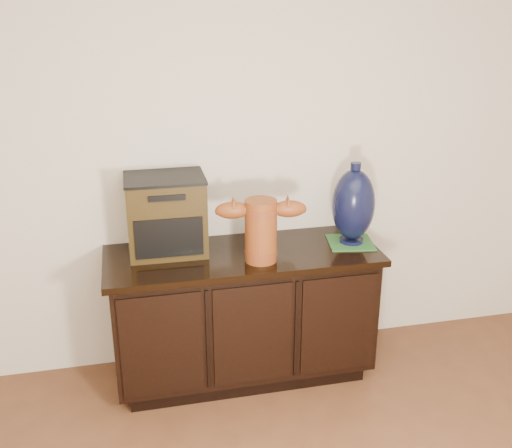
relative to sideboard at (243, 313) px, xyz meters
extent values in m
plane|color=silver|center=(0.00, 0.27, 0.91)|extent=(4.50, 0.00, 4.50)
cube|color=black|center=(0.00, 0.00, -0.35)|extent=(1.29, 0.45, 0.08)
cube|color=black|center=(0.00, 0.00, 0.01)|extent=(1.40, 0.50, 0.64)
cube|color=black|center=(0.00, 0.00, 0.35)|extent=(1.46, 0.56, 0.03)
cube|color=black|center=(-0.47, -0.25, 0.01)|extent=(0.41, 0.01, 0.56)
cube|color=black|center=(0.00, -0.25, 0.01)|extent=(0.41, 0.01, 0.56)
cube|color=black|center=(0.47, -0.25, 0.01)|extent=(0.41, 0.01, 0.56)
cylinder|color=brown|center=(0.07, -0.12, 0.53)|extent=(0.19, 0.19, 0.33)
cylinder|color=#4A1B0E|center=(0.07, -0.12, 0.41)|extent=(0.19, 0.19, 0.03)
cylinder|color=#4A1B0E|center=(0.07, -0.12, 0.64)|extent=(0.19, 0.19, 0.03)
ellipsoid|color=brown|center=(-0.07, -0.10, 0.65)|extent=(0.18, 0.11, 0.09)
ellipsoid|color=brown|center=(0.21, -0.14, 0.65)|extent=(0.18, 0.11, 0.09)
cube|color=#36260D|center=(-0.38, 0.12, 0.57)|extent=(0.41, 0.33, 0.40)
cube|color=black|center=(-0.39, -0.05, 0.51)|extent=(0.34, 0.01, 0.21)
cube|color=black|center=(-0.38, 0.12, 0.78)|extent=(0.42, 0.34, 0.01)
cube|color=#2C612B|center=(0.61, 0.00, 0.37)|extent=(0.28, 0.28, 0.01)
cylinder|color=black|center=(0.61, 0.00, 0.38)|extent=(0.13, 0.13, 0.02)
ellipsoid|color=black|center=(0.61, 0.00, 0.59)|extent=(0.27, 0.27, 0.40)
cylinder|color=black|center=(0.61, 0.00, 0.81)|extent=(0.06, 0.06, 0.04)
cylinder|color=#4E0D0D|center=(0.15, 0.11, 0.44)|extent=(0.06, 0.06, 0.14)
cylinder|color=silver|center=(0.15, 0.11, 0.52)|extent=(0.05, 0.05, 0.02)
camera|label=1|loc=(-0.58, -2.87, 1.65)|focal=42.00mm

